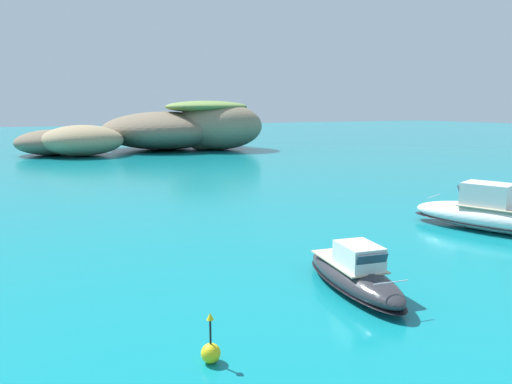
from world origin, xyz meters
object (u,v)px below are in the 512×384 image
(motorboat_white, at_px, (493,215))
(channel_buoy, at_px, (211,351))
(motorboat_charcoal, at_px, (354,274))
(islet_small, at_px, (70,142))
(islet_large, at_px, (190,127))

(motorboat_white, height_order, channel_buoy, motorboat_white)
(motorboat_white, distance_m, motorboat_charcoal, 13.57)
(islet_small, height_order, channel_buoy, islet_small)
(islet_large, relative_size, channel_buoy, 20.77)
(islet_large, xyz_separation_m, motorboat_charcoal, (-17.42, -65.89, -3.09))
(islet_large, relative_size, motorboat_white, 3.14)
(motorboat_charcoal, relative_size, channel_buoy, 4.57)
(islet_small, xyz_separation_m, motorboat_charcoal, (2.60, -63.49, -1.41))
(islet_large, bearing_deg, motorboat_white, -93.97)
(motorboat_charcoal, height_order, channel_buoy, motorboat_charcoal)
(islet_large, height_order, motorboat_charcoal, islet_large)
(islet_large, relative_size, motorboat_charcoal, 4.54)
(motorboat_white, distance_m, channel_buoy, 21.08)
(motorboat_charcoal, xyz_separation_m, channel_buoy, (-7.10, -2.47, -0.31))
(channel_buoy, bearing_deg, motorboat_white, 16.60)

